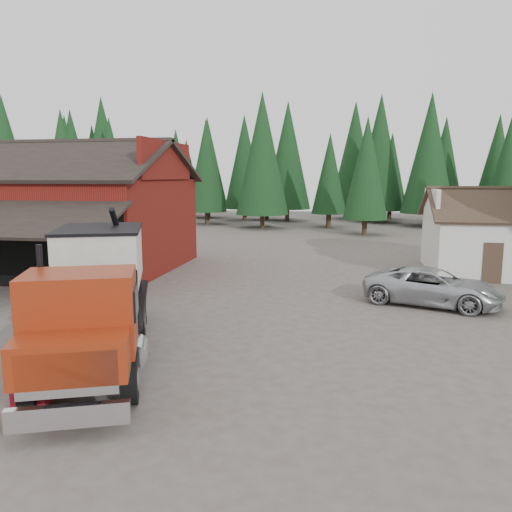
# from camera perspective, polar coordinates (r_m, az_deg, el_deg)

# --- Properties ---
(ground) EXTENTS (120.00, 120.00, 0.00)m
(ground) POSITION_cam_1_polar(r_m,az_deg,el_deg) (16.97, -5.67, -8.63)
(ground) COLOR #4D423D
(ground) RESTS_ON ground
(red_barn) EXTENTS (12.80, 13.63, 7.18)m
(red_barn) POSITION_cam_1_polar(r_m,az_deg,el_deg) (29.91, -20.93, 3.75)
(red_barn) COLOR maroon
(red_barn) RESTS_ON ground
(farmhouse) EXTENTS (8.60, 6.42, 4.65)m
(farmhouse) POSITION_cam_1_polar(r_m,az_deg,el_deg) (29.93, 26.82, 1.41)
(farmhouse) COLOR silver
(farmhouse) RESTS_ON ground
(conifer_backdrop) EXTENTS (76.00, 16.00, 16.00)m
(conifer_backdrop) POSITION_cam_1_polar(r_m,az_deg,el_deg) (57.92, 5.98, 3.90)
(conifer_backdrop) COLOR black
(conifer_backdrop) RESTS_ON ground
(near_pine_a) EXTENTS (4.40, 4.40, 11.40)m
(near_pine_a) POSITION_cam_1_polar(r_m,az_deg,el_deg) (51.00, -21.19, 9.85)
(near_pine_a) COLOR #382619
(near_pine_a) RESTS_ON ground
(near_pine_b) EXTENTS (3.96, 3.96, 10.40)m
(near_pine_b) POSITION_cam_1_polar(r_m,az_deg,el_deg) (45.54, 12.52, 9.78)
(near_pine_b) COLOR #382619
(near_pine_b) RESTS_ON ground
(near_pine_d) EXTENTS (5.28, 5.28, 13.40)m
(near_pine_d) POSITION_cam_1_polar(r_m,az_deg,el_deg) (50.30, 0.73, 11.61)
(near_pine_d) COLOR #382619
(near_pine_d) RESTS_ON ground
(feed_truck) EXTENTS (5.64, 9.52, 4.18)m
(feed_truck) POSITION_cam_1_polar(r_m,az_deg,el_deg) (14.66, -17.84, -3.94)
(feed_truck) COLOR black
(feed_truck) RESTS_ON ground
(silver_car) EXTENTS (5.87, 4.06, 1.49)m
(silver_car) POSITION_cam_1_polar(r_m,az_deg,el_deg) (21.41, 19.55, -3.33)
(silver_car) COLOR #B2B5BA
(silver_car) RESTS_ON ground
(equip_box) EXTENTS (1.08, 1.29, 0.60)m
(equip_box) POSITION_cam_1_polar(r_m,az_deg,el_deg) (12.71, -24.14, -14.16)
(equip_box) COLOR maroon
(equip_box) RESTS_ON ground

